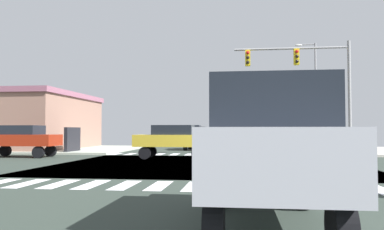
{
  "coord_description": "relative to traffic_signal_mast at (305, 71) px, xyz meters",
  "views": [
    {
      "loc": [
        1.55,
        -18.37,
        1.58
      ],
      "look_at": [
        -1.64,
        7.77,
        2.62
      ],
      "focal_mm": 36.7,
      "sensor_mm": 36.0,
      "label": 1
    }
  ],
  "objects": [
    {
      "name": "traffic_signal_mast",
      "position": [
        0.0,
        0.0,
        0.0
      ],
      "size": [
        7.2,
        0.55,
        7.18
      ],
      "color": "gray",
      "rests_on": "ground"
    },
    {
      "name": "ground",
      "position": [
        -5.64,
        -6.87,
        -5.34
      ],
      "size": [
        90.0,
        90.0,
        0.05
      ],
      "color": "#2D3730"
    },
    {
      "name": "sedan_farside_1",
      "position": [
        -7.82,
        -3.37,
        -4.2
      ],
      "size": [
        4.3,
        1.8,
        1.88
      ],
      "rotation": [
        0.0,
        0.0,
        4.71
      ],
      "color": "black",
      "rests_on": "ground"
    },
    {
      "name": "street_lamp",
      "position": [
        2.14,
        9.1,
        0.02
      ],
      "size": [
        1.78,
        0.32,
        9.06
      ],
      "color": "gray",
      "rests_on": "ground"
    },
    {
      "name": "suv_nearside_1",
      "position": [
        -10.64,
        31.3,
        -3.92
      ],
      "size": [
        1.96,
        4.6,
        2.34
      ],
      "rotation": [
        0.0,
        0.0,
        3.14
      ],
      "color": "black",
      "rests_on": "ground"
    },
    {
      "name": "sidewalk_corner_nw",
      "position": [
        -18.64,
        5.13,
        -5.25
      ],
      "size": [
        12.0,
        12.0,
        0.14
      ],
      "color": "#AAB2A1",
      "rests_on": "ground"
    },
    {
      "name": "crosswalk_far",
      "position": [
        -5.89,
        0.43,
        -5.31
      ],
      "size": [
        13.5,
        2.0,
        0.01
      ],
      "color": "white",
      "rests_on": "ground"
    },
    {
      "name": "sedan_inner_5",
      "position": [
        -7.64,
        6.83,
        -4.2
      ],
      "size": [
        1.8,
        4.3,
        1.88
      ],
      "rotation": [
        0.0,
        0.0,
        3.14
      ],
      "color": "black",
      "rests_on": "ground"
    },
    {
      "name": "sedan_crossing_2",
      "position": [
        -16.95,
        -3.37,
        -4.2
      ],
      "size": [
        4.3,
        1.8,
        1.88
      ],
      "rotation": [
        0.0,
        0.0,
        4.71
      ],
      "color": "black",
      "rests_on": "ground"
    },
    {
      "name": "sedan_middle_4",
      "position": [
        -7.64,
        32.18,
        -4.2
      ],
      "size": [
        1.8,
        4.3,
        1.88
      ],
      "rotation": [
        0.0,
        0.0,
        3.14
      ],
      "color": "black",
      "rests_on": "ground"
    },
    {
      "name": "suv_trailing_3",
      "position": [
        -3.64,
        -18.61,
        -3.92
      ],
      "size": [
        1.96,
        4.6,
        2.34
      ],
      "color": "black",
      "rests_on": "ground"
    },
    {
      "name": "crosswalk_near",
      "position": [
        -5.89,
        -14.17,
        -5.31
      ],
      "size": [
        13.5,
        2.0,
        0.01
      ],
      "color": "white",
      "rests_on": "ground"
    }
  ]
}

